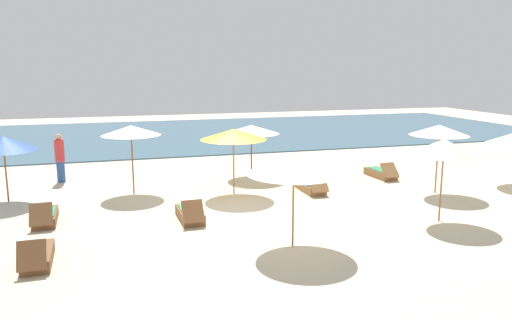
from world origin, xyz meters
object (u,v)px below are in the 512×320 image
at_px(lounger_5, 37,256).
at_px(person_1, 60,158).
at_px(lounger_4, 381,173).
at_px(umbrella_0, 3,144).
at_px(lounger_0, 311,187).
at_px(lounger_6, 190,214).
at_px(umbrella_8, 251,129).
at_px(umbrella_5, 233,134).
at_px(lounger_3, 45,217).
at_px(umbrella_1, 131,130).
at_px(umbrella_2, 439,130).
at_px(umbrella_4, 294,165).
at_px(umbrella_7, 444,147).

relative_size(lounger_5, person_1, 0.92).
bearing_deg(lounger_4, umbrella_0, 178.76).
height_order(lounger_0, lounger_6, lounger_6).
bearing_deg(lounger_5, umbrella_8, 45.80).
xyz_separation_m(umbrella_5, lounger_3, (-5.77, -1.58, -1.86)).
bearing_deg(umbrella_1, lounger_6, -69.09).
xyz_separation_m(umbrella_2, umbrella_4, (-6.50, -3.44, -0.16)).
relative_size(umbrella_8, lounger_4, 1.27).
xyz_separation_m(lounger_3, person_1, (0.02, 5.15, 0.74)).
height_order(umbrella_5, lounger_5, umbrella_5).
relative_size(umbrella_7, umbrella_8, 1.06).
relative_size(lounger_4, lounger_6, 1.03).
bearing_deg(umbrella_1, umbrella_2, -16.30).
xyz_separation_m(umbrella_1, lounger_6, (1.36, -3.55, -1.97)).
distance_m(umbrella_0, lounger_6, 6.58).
height_order(umbrella_7, person_1, umbrella_7).
distance_m(umbrella_0, umbrella_1, 3.91).
height_order(umbrella_4, lounger_6, umbrella_4).
relative_size(umbrella_4, lounger_3, 1.32).
height_order(lounger_0, lounger_3, lounger_3).
bearing_deg(lounger_4, umbrella_4, -134.55).
height_order(umbrella_2, lounger_0, umbrella_2).
distance_m(umbrella_5, lounger_0, 3.25).
bearing_deg(lounger_3, lounger_0, 7.65).
distance_m(umbrella_2, umbrella_8, 6.82).
distance_m(lounger_4, lounger_6, 8.64).
xyz_separation_m(umbrella_4, lounger_6, (-2.02, 2.78, -1.82)).
relative_size(umbrella_4, umbrella_5, 1.01).
bearing_deg(umbrella_1, lounger_3, -133.36).
bearing_deg(umbrella_2, umbrella_8, 141.27).
bearing_deg(umbrella_7, lounger_5, -179.26).
relative_size(umbrella_1, umbrella_4, 1.04).
height_order(umbrella_4, person_1, umbrella_4).
height_order(umbrella_0, lounger_4, umbrella_0).
distance_m(umbrella_4, person_1, 10.65).
bearing_deg(umbrella_4, umbrella_8, 81.25).
bearing_deg(lounger_3, lounger_4, 11.45).
bearing_deg(lounger_0, umbrella_4, -117.44).
height_order(lounger_3, person_1, person_1).
distance_m(lounger_4, person_1, 12.19).
bearing_deg(umbrella_5, lounger_4, 7.73).
height_order(umbrella_8, lounger_5, umbrella_8).
bearing_deg(umbrella_0, umbrella_4, -41.09).
relative_size(umbrella_2, umbrella_7, 1.01).
bearing_deg(umbrella_8, lounger_0, -66.01).
xyz_separation_m(lounger_4, lounger_5, (-11.71, -5.48, -0.00)).
distance_m(umbrella_7, lounger_5, 10.56).
bearing_deg(lounger_4, lounger_0, -159.86).
xyz_separation_m(umbrella_5, lounger_5, (-5.60, -4.65, -1.87)).
height_order(umbrella_8, person_1, umbrella_8).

